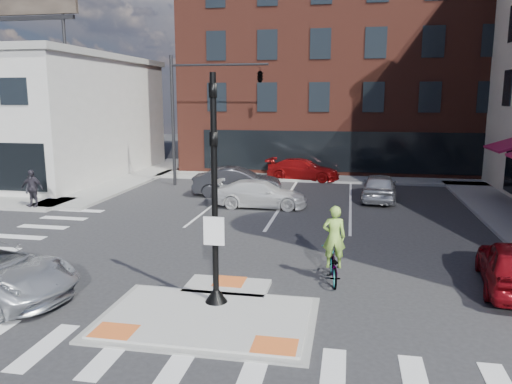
% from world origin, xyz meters
% --- Properties ---
extents(ground, '(120.00, 120.00, 0.00)m').
position_xyz_m(ground, '(0.00, 0.00, 0.00)').
color(ground, '#28282B').
rests_on(ground, ground).
extents(refuge_island, '(5.40, 4.65, 0.13)m').
position_xyz_m(refuge_island, '(0.00, -0.26, 0.05)').
color(refuge_island, gray).
rests_on(refuge_island, ground).
extents(sidewalk_nw, '(23.50, 20.50, 0.15)m').
position_xyz_m(sidewalk_nw, '(-16.76, 15.29, 0.08)').
color(sidewalk_nw, gray).
rests_on(sidewalk_nw, ground).
extents(sidewalk_n, '(26.00, 3.00, 0.15)m').
position_xyz_m(sidewalk_n, '(3.00, 22.00, 0.07)').
color(sidewalk_n, gray).
rests_on(sidewalk_n, ground).
extents(building_n, '(24.40, 18.40, 15.50)m').
position_xyz_m(building_n, '(3.00, 31.99, 7.80)').
color(building_n, '#53231A').
rests_on(building_n, ground).
extents(building_far_left, '(10.00, 12.00, 10.00)m').
position_xyz_m(building_far_left, '(-4.00, 52.00, 5.00)').
color(building_far_left, slate).
rests_on(building_far_left, ground).
extents(building_far_right, '(12.00, 12.00, 12.00)m').
position_xyz_m(building_far_right, '(9.00, 54.00, 6.00)').
color(building_far_right, brown).
rests_on(building_far_right, ground).
extents(signal_pole, '(0.60, 0.60, 5.98)m').
position_xyz_m(signal_pole, '(0.00, 0.40, 2.36)').
color(signal_pole, black).
rests_on(signal_pole, refuge_island).
extents(mast_arm_signal, '(6.10, 2.24, 8.00)m').
position_xyz_m(mast_arm_signal, '(-3.47, 18.00, 6.21)').
color(mast_arm_signal, black).
rests_on(mast_arm_signal, ground).
extents(white_pickup, '(4.71, 1.99, 1.36)m').
position_xyz_m(white_pickup, '(-1.00, 12.63, 0.68)').
color(white_pickup, silver).
rests_on(white_pickup, ground).
extents(bg_car_dark, '(5.03, 2.14, 1.61)m').
position_xyz_m(bg_car_dark, '(-2.79, 15.23, 0.81)').
color(bg_car_dark, '#27282D').
rests_on(bg_car_dark, ground).
extents(bg_car_silver, '(2.10, 4.54, 1.51)m').
position_xyz_m(bg_car_silver, '(5.00, 15.35, 0.75)').
color(bg_car_silver, '#B5B7BC').
rests_on(bg_car_silver, ground).
extents(bg_car_red, '(5.13, 2.74, 1.41)m').
position_xyz_m(bg_car_red, '(0.32, 21.50, 0.71)').
color(bg_car_red, maroon).
rests_on(bg_car_red, ground).
extents(cyclist, '(0.87, 1.95, 2.35)m').
position_xyz_m(cyclist, '(3.00, 2.80, 0.79)').
color(cyclist, '#3F3F44').
rests_on(cyclist, ground).
extents(pedestrian_a, '(0.84, 0.69, 1.59)m').
position_xyz_m(pedestrian_a, '(-12.00, 10.00, 0.95)').
color(pedestrian_a, black).
rests_on(pedestrian_a, sidewalk_nw).
extents(pedestrian_b, '(1.12, 0.54, 1.85)m').
position_xyz_m(pedestrian_b, '(-12.00, 10.00, 1.07)').
color(pedestrian_b, '#2C2932').
rests_on(pedestrian_b, sidewalk_nw).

